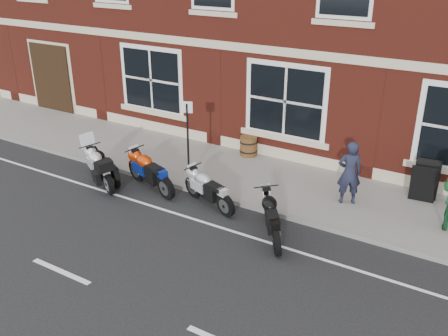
{
  "coord_description": "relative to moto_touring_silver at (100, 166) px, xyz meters",
  "views": [
    {
      "loc": [
        7.29,
        -8.55,
        6.12
      ],
      "look_at": [
        1.15,
        1.6,
        0.85
      ],
      "focal_mm": 40.0,
      "sensor_mm": 36.0,
      "label": 1
    }
  ],
  "objects": [
    {
      "name": "moto_sport_black",
      "position": [
        -0.12,
        0.26,
        -0.06
      ],
      "size": [
        1.78,
        0.83,
        0.84
      ],
      "rotation": [
        0.0,
        0.0,
        1.18
      ],
      "color": "black",
      "rests_on": "ground"
    },
    {
      "name": "moto_sport_silver",
      "position": [
        3.31,
        0.47,
        -0.04
      ],
      "size": [
        1.87,
        0.77,
        0.87
      ],
      "rotation": [
        0.0,
        0.0,
        1.22
      ],
      "color": "black",
      "rests_on": "ground"
    },
    {
      "name": "ground",
      "position": [
        2.26,
        -0.55,
        -0.54
      ],
      "size": [
        80.0,
        80.0,
        0.0
      ],
      "primitive_type": "plane",
      "color": "black",
      "rests_on": "ground"
    },
    {
      "name": "moto_touring_silver",
      "position": [
        0.0,
        0.0,
        0.0
      ],
      "size": [
        1.85,
        1.08,
        1.34
      ],
      "rotation": [
        0.0,
        0.0,
        1.07
      ],
      "color": "black",
      "rests_on": "ground"
    },
    {
      "name": "moto_naked_black",
      "position": [
        5.37,
        -0.03,
        -0.01
      ],
      "size": [
        1.26,
        1.77,
        0.92
      ],
      "rotation": [
        0.0,
        0.0,
        0.6
      ],
      "color": "black",
      "rests_on": "ground"
    },
    {
      "name": "parking_sign",
      "position": [
        2.02,
        1.41,
        0.86
      ],
      "size": [
        0.3,
        0.13,
        2.22
      ],
      "rotation": [
        0.0,
        0.0,
        0.37
      ],
      "color": "black",
      "rests_on": "sidewalk"
    },
    {
      "name": "barrel_planter",
      "position": [
        2.69,
        3.71,
        -0.11
      ],
      "size": [
        0.56,
        0.56,
        0.62
      ],
      "color": "#4F2915",
      "rests_on": "sidewalk"
    },
    {
      "name": "sidewalk",
      "position": [
        2.26,
        2.45,
        -0.48
      ],
      "size": [
        30.0,
        3.0,
        0.12
      ],
      "primitive_type": "cube",
      "color": "slate",
      "rests_on": "ground"
    },
    {
      "name": "a_board_sign",
      "position": [
        7.99,
        3.36,
        0.1
      ],
      "size": [
        0.66,
        0.47,
        1.05
      ],
      "primitive_type": null,
      "rotation": [
        0.0,
        0.0,
        0.08
      ],
      "color": "black",
      "rests_on": "sidewalk"
    },
    {
      "name": "kerb",
      "position": [
        2.26,
        0.87,
        -0.48
      ],
      "size": [
        30.0,
        0.16,
        0.12
      ],
      "primitive_type": "cube",
      "color": "slate",
      "rests_on": "ground"
    },
    {
      "name": "moto_sport_red",
      "position": [
        1.41,
        0.47,
        0.01
      ],
      "size": [
        2.06,
        0.83,
        0.96
      ],
      "rotation": [
        0.0,
        0.0,
        1.24
      ],
      "color": "black",
      "rests_on": "ground"
    },
    {
      "name": "pedestrian_left",
      "position": [
        6.36,
        2.23,
        0.41
      ],
      "size": [
        0.73,
        0.65,
        1.67
      ],
      "primitive_type": "imported",
      "rotation": [
        0.0,
        0.0,
        3.66
      ],
      "color": "#1A1D30",
      "rests_on": "sidewalk"
    }
  ]
}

